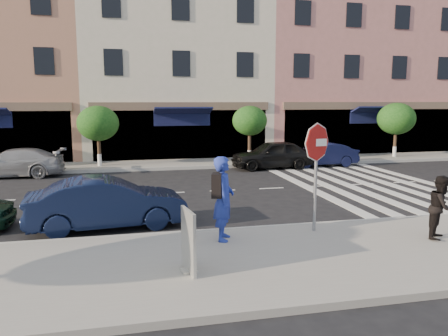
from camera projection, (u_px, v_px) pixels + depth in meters
The scene contains 16 objects.
ground at pixel (251, 217), 13.14m from camera, with size 120.00×120.00×0.00m, color black.
sidewalk_near at pixel (298, 258), 9.51m from camera, with size 60.00×4.50×0.15m, color gray.
sidewalk_far at pixel (195, 163), 23.74m from camera, with size 60.00×3.00×0.15m, color gray.
building_centre at pixel (173, 69), 28.59m from camera, with size 11.00×9.00×11.00m, color beige.
building_east_mid at pixel (342, 57), 31.00m from camera, with size 13.00×9.00×13.00m, color tan.
street_tree_wb at pixel (98, 124), 22.14m from camera, with size 2.10×2.10×3.06m.
street_tree_c at pixel (250, 121), 23.84m from camera, with size 1.90×1.90×3.04m.
street_tree_ea at pixel (396, 119), 25.75m from camera, with size 2.20×2.20×3.19m.
stop_sign at pixel (317, 154), 10.96m from camera, with size 0.98×0.17×2.78m.
photographer at pixel (224, 198), 10.41m from camera, with size 0.74×0.49×2.03m, color #203197.
walker at pixel (441, 207), 10.54m from camera, with size 0.75×0.59×1.55m, color black.
poster_board at pixel (189, 242), 8.49m from camera, with size 0.33×0.82×1.25m.
car_near_mid at pixel (108, 203), 11.92m from camera, with size 1.49×4.27×1.41m, color black.
car_far_left at pixel (13, 163), 19.96m from camera, with size 1.81×4.45×1.29m, color #97979C.
car_far_mid at pixel (273, 154), 22.43m from camera, with size 1.71×4.25×1.45m, color black.
car_far_right at pixel (321, 155), 23.21m from camera, with size 1.32×3.78×1.25m, color black.
Camera 1 is at (-3.55, -12.28, 3.49)m, focal length 35.00 mm.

